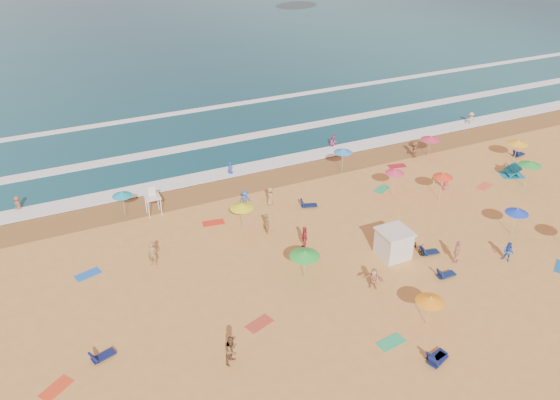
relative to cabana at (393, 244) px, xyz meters
name	(u,v)px	position (x,y,z in m)	size (l,w,h in m)	color
ground	(343,248)	(-2.71, 2.36, -1.00)	(220.00, 220.00, 0.00)	gold
ocean	(122,25)	(-2.71, 86.36, -1.00)	(220.00, 140.00, 0.18)	#0C4756
wet_sand	(273,177)	(-2.71, 14.86, -0.99)	(220.00, 220.00, 0.00)	olive
surf_foam	(238,141)	(-2.71, 23.68, -0.90)	(200.00, 18.70, 0.05)	white
cabana	(393,244)	(0.00, 0.00, 0.00)	(2.00, 2.00, 2.00)	silver
cabana_roof	(395,232)	(0.00, 0.00, 1.06)	(2.20, 2.20, 0.12)	silver
bicycle	(417,246)	(1.90, -0.30, -0.57)	(0.56, 1.62, 0.85)	black
lifeguard_stand	(153,202)	(-14.10, 13.03, 0.05)	(1.20, 1.20, 2.10)	white
beach_umbrellas	(359,215)	(-1.19, 2.83, 1.14)	(62.29, 30.04, 0.77)	green
loungers	(429,256)	(2.22, -1.31, -0.83)	(43.86, 19.15, 0.34)	#101951
towels	(355,247)	(-1.89, 2.00, -0.98)	(38.82, 20.23, 0.03)	#E9431D
popup_tents	(555,192)	(17.47, 1.19, -0.40)	(2.44, 11.52, 1.20)	#DB3054
beachgoers	(325,210)	(-1.92, 6.50, -0.22)	(52.16, 24.03, 2.13)	tan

